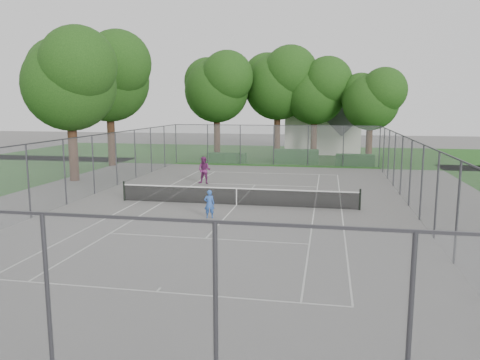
% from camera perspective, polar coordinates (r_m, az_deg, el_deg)
% --- Properties ---
extents(ground, '(120.00, 120.00, 0.00)m').
position_cam_1_polar(ground, '(24.97, -0.43, -3.08)').
color(ground, '#605E5B').
rests_on(ground, ground).
extents(grass_far, '(60.00, 20.00, 0.00)m').
position_cam_1_polar(grass_far, '(50.44, 5.29, 3.13)').
color(grass_far, '#1C4B15').
rests_on(grass_far, ground).
extents(court_markings, '(11.03, 23.83, 0.01)m').
position_cam_1_polar(court_markings, '(24.97, -0.43, -3.07)').
color(court_markings, silver).
rests_on(court_markings, ground).
extents(tennis_net, '(12.87, 0.10, 1.10)m').
position_cam_1_polar(tennis_net, '(24.86, -0.43, -1.93)').
color(tennis_net, black).
rests_on(tennis_net, ground).
extents(perimeter_fence, '(18.08, 34.08, 3.52)m').
position_cam_1_polar(perimeter_fence, '(24.64, -0.43, 1.03)').
color(perimeter_fence, '#38383D').
rests_on(perimeter_fence, ground).
extents(tree_far_left, '(7.27, 6.64, 10.46)m').
position_cam_1_polar(tree_far_left, '(47.11, -2.78, 11.48)').
color(tree_far_left, '#351E13').
rests_on(tree_far_left, ground).
extents(tree_far_midleft, '(7.72, 7.05, 11.10)m').
position_cam_1_polar(tree_far_midleft, '(48.51, 4.72, 11.92)').
color(tree_far_midleft, '#351E13').
rests_on(tree_far_midleft, ground).
extents(tree_far_midright, '(6.89, 6.29, 9.90)m').
position_cam_1_polar(tree_far_midright, '(47.59, 9.24, 10.90)').
color(tree_far_midright, '#351E13').
rests_on(tree_far_midright, ground).
extents(tree_far_right, '(6.02, 5.50, 8.66)m').
position_cam_1_polar(tree_far_right, '(45.68, 15.78, 9.67)').
color(tree_far_right, '#351E13').
rests_on(tree_far_right, ground).
extents(tree_side_back, '(7.93, 7.24, 11.40)m').
position_cam_1_polar(tree_side_back, '(42.32, -15.66, 12.30)').
color(tree_side_back, '#351E13').
rests_on(tree_side_back, ground).
extents(tree_side_front, '(7.25, 6.62, 10.42)m').
position_cam_1_polar(tree_side_front, '(34.57, -20.06, 11.73)').
color(tree_side_front, '#351E13').
rests_on(tree_side_front, ground).
extents(hedge_left, '(3.55, 1.07, 0.89)m').
position_cam_1_polar(hedge_left, '(43.10, -1.60, 2.73)').
color(hedge_left, '#154217').
rests_on(hedge_left, ground).
extents(hedge_mid, '(4.02, 1.15, 1.26)m').
position_cam_1_polar(hedge_mid, '(42.83, 6.87, 2.87)').
color(hedge_mid, '#154217').
rests_on(hedge_mid, ground).
extents(hedge_right, '(3.30, 1.21, 0.99)m').
position_cam_1_polar(hedge_right, '(42.15, 13.82, 2.38)').
color(hedge_right, '#154217').
rests_on(hedge_right, ground).
extents(house, '(7.89, 6.11, 9.82)m').
position_cam_1_polar(house, '(52.74, 10.11, 7.60)').
color(house, silver).
rests_on(house, ground).
extents(girl_player, '(0.56, 0.45, 1.35)m').
position_cam_1_polar(girl_player, '(22.10, -3.76, -2.93)').
color(girl_player, '#2E59AF').
rests_on(girl_player, ground).
extents(woman_player, '(0.95, 0.77, 1.84)m').
position_cam_1_polar(woman_player, '(31.59, -4.37, 1.20)').
color(woman_player, '#692359').
rests_on(woman_player, ground).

